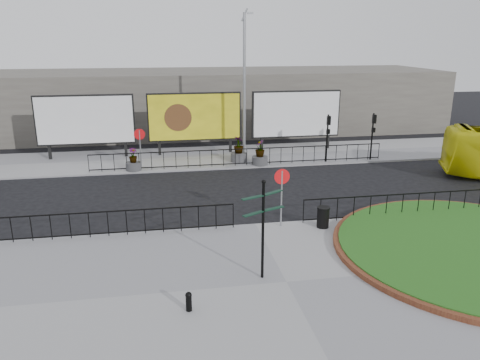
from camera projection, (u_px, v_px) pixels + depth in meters
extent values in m
plane|color=black|center=(255.00, 226.00, 19.85)|extent=(90.00, 90.00, 0.00)
cube|color=gray|center=(286.00, 283.00, 15.13)|extent=(30.00, 10.00, 0.12)
cube|color=gray|center=(219.00, 157.00, 31.14)|extent=(44.00, 6.00, 0.12)
cylinder|color=brown|center=(476.00, 249.00, 17.24)|extent=(10.40, 10.40, 0.18)
cylinder|color=#235416|center=(476.00, 249.00, 17.23)|extent=(10.00, 10.00, 0.22)
cylinder|color=gray|center=(140.00, 150.00, 27.51)|extent=(0.07, 0.07, 2.40)
cylinder|color=red|center=(139.00, 134.00, 27.23)|extent=(0.64, 0.03, 0.64)
cylinder|color=white|center=(139.00, 134.00, 27.25)|extent=(0.50, 0.03, 0.50)
cylinder|color=gray|center=(281.00, 199.00, 19.25)|extent=(0.07, 0.07, 2.40)
cylinder|color=red|center=(282.00, 177.00, 18.97)|extent=(0.64, 0.03, 0.64)
cylinder|color=white|center=(282.00, 177.00, 18.99)|extent=(0.50, 0.03, 0.50)
cube|color=black|center=(50.00, 152.00, 30.15)|extent=(0.18, 0.18, 1.00)
cube|color=black|center=(126.00, 149.00, 30.93)|extent=(0.18, 0.18, 1.00)
cube|color=black|center=(85.00, 120.00, 29.96)|extent=(6.20, 0.25, 3.20)
cube|color=white|center=(85.00, 120.00, 29.81)|extent=(6.00, 0.06, 3.00)
cube|color=black|center=(160.00, 147.00, 31.29)|extent=(0.18, 0.18, 1.00)
cube|color=black|center=(230.00, 145.00, 32.07)|extent=(0.18, 0.18, 1.00)
cube|color=black|center=(195.00, 117.00, 31.09)|extent=(6.20, 0.25, 3.20)
cube|color=yellow|center=(195.00, 117.00, 30.94)|extent=(6.00, 0.06, 3.00)
cube|color=black|center=(262.00, 144.00, 32.42)|extent=(0.18, 0.18, 1.00)
cube|color=black|center=(328.00, 141.00, 33.20)|extent=(0.18, 0.18, 1.00)
cube|color=black|center=(296.00, 114.00, 32.23)|extent=(6.20, 0.25, 3.20)
cube|color=white|center=(297.00, 114.00, 32.08)|extent=(6.00, 0.06, 3.00)
cylinder|color=gray|center=(244.00, 89.00, 29.11)|extent=(0.18, 0.18, 9.00)
cylinder|color=gray|center=(244.00, 15.00, 27.83)|extent=(0.43, 0.10, 0.77)
cube|color=gray|center=(250.00, 13.00, 27.86)|extent=(0.35, 0.15, 0.12)
cylinder|color=black|center=(327.00, 138.00, 29.29)|extent=(0.10, 0.10, 3.00)
cube|color=black|center=(329.00, 120.00, 28.84)|extent=(0.22, 0.18, 0.55)
cube|color=black|center=(328.00, 132.00, 29.05)|extent=(0.20, 0.16, 0.30)
cylinder|color=black|center=(372.00, 137.00, 29.78)|extent=(0.10, 0.10, 3.00)
cube|color=black|center=(374.00, 119.00, 29.33)|extent=(0.22, 0.18, 0.55)
cube|color=black|center=(373.00, 130.00, 29.53)|extent=(0.20, 0.16, 0.30)
cube|color=#67635A|center=(204.00, 101.00, 39.85)|extent=(40.00, 10.00, 5.00)
cylinder|color=black|center=(263.00, 232.00, 14.92)|extent=(0.09, 0.09, 3.25)
sphere|color=black|center=(264.00, 182.00, 14.43)|extent=(0.14, 0.14, 0.14)
cube|color=black|center=(253.00, 198.00, 14.36)|extent=(0.76, 0.42, 0.03)
cube|color=black|center=(273.00, 193.00, 14.82)|extent=(0.73, 0.51, 0.03)
cube|color=black|center=(253.00, 214.00, 14.48)|extent=(0.74, 0.48, 0.03)
cube|color=black|center=(274.00, 208.00, 14.92)|extent=(0.76, 0.42, 0.03)
cylinder|color=black|center=(189.00, 303.00, 13.45)|extent=(0.18, 0.18, 0.49)
sphere|color=black|center=(189.00, 295.00, 13.38)|extent=(0.19, 0.19, 0.19)
cylinder|color=black|center=(323.00, 218.00, 19.34)|extent=(0.50, 0.50, 0.83)
cylinder|color=black|center=(324.00, 208.00, 19.21)|extent=(0.53, 0.53, 0.06)
cylinder|color=#4C4C4F|center=(134.00, 166.00, 27.72)|extent=(0.92, 0.92, 0.48)
imported|color=#235416|center=(133.00, 155.00, 27.53)|extent=(0.64, 0.64, 0.86)
cylinder|color=#4C4C4F|center=(239.00, 157.00, 29.70)|extent=(1.03, 1.03, 0.54)
imported|color=#235416|center=(239.00, 145.00, 29.47)|extent=(0.86, 0.86, 1.08)
cylinder|color=#4C4C4F|center=(260.00, 160.00, 28.96)|extent=(0.97, 0.97, 0.51)
imported|color=#235416|center=(260.00, 148.00, 28.73)|extent=(0.61, 0.61, 1.03)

